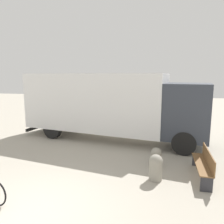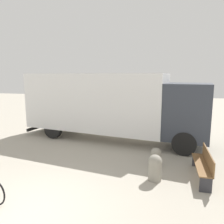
{
  "view_description": "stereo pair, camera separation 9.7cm",
  "coord_description": "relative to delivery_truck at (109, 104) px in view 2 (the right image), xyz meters",
  "views": [
    {
      "loc": [
        3.15,
        -3.99,
        3.32
      ],
      "look_at": [
        1.12,
        4.7,
        1.8
      ],
      "focal_mm": 35.0,
      "sensor_mm": 36.0,
      "label": 1
    },
    {
      "loc": [
        3.24,
        -3.97,
        3.32
      ],
      "look_at": [
        1.12,
        4.7,
        1.8
      ],
      "focal_mm": 35.0,
      "sensor_mm": 36.0,
      "label": 2
    }
  ],
  "objects": [
    {
      "name": "delivery_truck",
      "position": [
        0.0,
        0.0,
        0.0
      ],
      "size": [
        9.55,
        3.55,
        3.39
      ],
      "rotation": [
        0.0,
        0.0,
        -0.15
      ],
      "color": "white",
      "rests_on": "ground"
    },
    {
      "name": "ground_plane",
      "position": [
        -0.47,
        -6.74,
        -1.88
      ],
      "size": [
        60.0,
        60.0,
        0.0
      ],
      "primitive_type": "plane",
      "color": "#A8A091"
    },
    {
      "name": "park_bench",
      "position": [
        4.08,
        -3.52,
        -1.37
      ],
      "size": [
        0.41,
        1.97,
        0.92
      ],
      "rotation": [
        0.0,
        0.0,
        1.57
      ],
      "color": "brown",
      "rests_on": "ground"
    },
    {
      "name": "bollard_near_bench",
      "position": [
        2.54,
        -4.05,
        -1.43
      ],
      "size": [
        0.43,
        0.43,
        0.85
      ],
      "color": "gray",
      "rests_on": "ground"
    },
    {
      "name": "bollard_far_bench",
      "position": [
        2.52,
        -2.94,
        -1.5
      ],
      "size": [
        0.37,
        0.37,
        0.71
      ],
      "color": "gray",
      "rests_on": "ground"
    }
  ]
}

